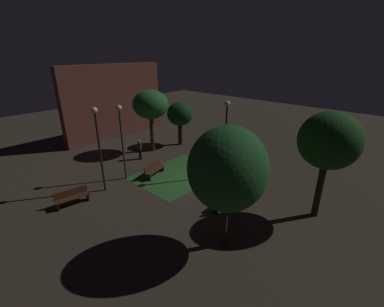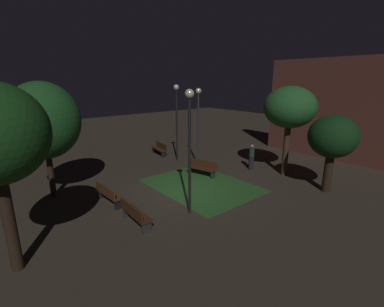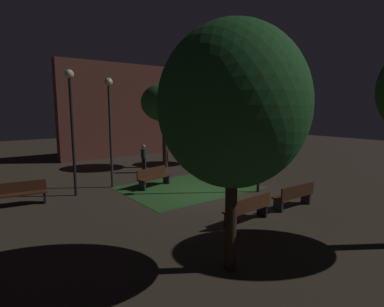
% 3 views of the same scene
% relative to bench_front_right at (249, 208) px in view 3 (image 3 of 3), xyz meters
% --- Properties ---
extents(ground_plane, '(60.00, 60.00, 0.00)m').
position_rel_bench_front_right_xyz_m(ground_plane, '(1.23, 3.38, -0.48)').
color(ground_plane, '#3D3328').
extents(grass_lawn, '(5.80, 4.42, 0.01)m').
position_rel_bench_front_right_xyz_m(grass_lawn, '(1.06, 4.70, -0.48)').
color(grass_lawn, '#2D6028').
rests_on(grass_lawn, ground).
extents(bench_front_right, '(1.82, 0.57, 0.88)m').
position_rel_bench_front_right_xyz_m(bench_front_right, '(0.00, 0.00, 0.00)').
color(bench_front_right, '#512D19').
rests_on(bench_front_right, ground).
extents(bench_back_row, '(1.82, 0.55, 0.88)m').
position_rel_bench_front_right_xyz_m(bench_back_row, '(2.45, -0.00, 0.00)').
color(bench_back_row, '#422314').
rests_on(bench_back_row, ground).
extents(bench_front_left, '(1.86, 0.94, 0.88)m').
position_rel_bench_front_right_xyz_m(bench_front_left, '(-0.12, 5.81, 0.00)').
color(bench_front_left, '#422314').
rests_on(bench_front_left, ground).
extents(bench_near_trees, '(1.85, 0.74, 0.88)m').
position_rel_bench_front_right_xyz_m(bench_near_trees, '(-5.52, 6.41, 0.00)').
color(bench_near_trees, '#422314').
rests_on(bench_near_trees, ground).
extents(tree_near_wall, '(3.21, 3.21, 5.43)m').
position_rel_bench_front_right_xyz_m(tree_near_wall, '(-2.48, -1.72, 3.19)').
color(tree_near_wall, '#2D2116').
rests_on(tree_near_wall, ground).
extents(tree_left_canopy, '(2.87, 2.87, 5.15)m').
position_rel_bench_front_right_xyz_m(tree_left_canopy, '(2.92, 9.61, 3.46)').
color(tree_left_canopy, '#423021').
rests_on(tree_left_canopy, ground).
extents(tree_right_canopy, '(2.29, 2.29, 3.87)m').
position_rel_bench_front_right_xyz_m(tree_right_canopy, '(5.68, 9.02, 2.30)').
color(tree_right_canopy, '#2D2116').
rests_on(tree_right_canopy, ground).
extents(lamp_post_plaza_west, '(0.36, 0.36, 5.16)m').
position_rel_bench_front_right_xyz_m(lamp_post_plaza_west, '(-3.47, 6.49, 2.96)').
color(lamp_post_plaza_west, black).
rests_on(lamp_post_plaza_west, ground).
extents(lamp_post_path_center, '(0.36, 0.36, 4.97)m').
position_rel_bench_front_right_xyz_m(lamp_post_path_center, '(-1.70, 6.87, 2.85)').
color(lamp_post_path_center, '#333338').
rests_on(lamp_post_path_center, ground).
extents(lamp_post_near_wall, '(0.36, 0.36, 5.15)m').
position_rel_bench_front_right_xyz_m(lamp_post_near_wall, '(3.07, 2.26, 2.96)').
color(lamp_post_near_wall, black).
rests_on(lamp_post_near_wall, ground).
extents(pedestrian, '(0.33, 0.34, 1.61)m').
position_rel_bench_front_right_xyz_m(pedestrian, '(1.04, 8.90, 0.37)').
color(pedestrian, black).
rests_on(pedestrian, ground).
extents(building_wall_backdrop, '(10.26, 0.80, 6.91)m').
position_rel_bench_front_right_xyz_m(building_wall_backdrop, '(3.18, 15.34, 2.97)').
color(building_wall_backdrop, brown).
rests_on(building_wall_backdrop, ground).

